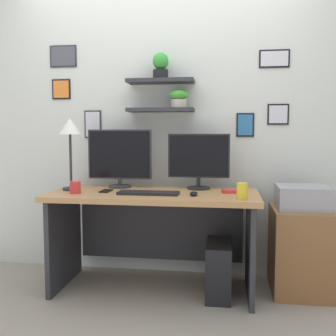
{
  "coord_description": "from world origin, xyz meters",
  "views": [
    {
      "loc": [
        0.53,
        -2.87,
        1.2
      ],
      "look_at": [
        0.1,
        0.05,
        0.93
      ],
      "focal_mm": 42.08,
      "sensor_mm": 36.0,
      "label": 1
    }
  ],
  "objects_px": {
    "keyboard": "(148,193)",
    "computer_tower_right": "(219,269)",
    "printer": "(303,197)",
    "cell_phone": "(106,191)",
    "desk_lamp": "(70,133)",
    "monitor_right": "(199,159)",
    "computer_mouse": "(194,194)",
    "scissors_tray": "(230,191)",
    "coffee_mug": "(75,187)",
    "monitor_left": "(120,157)",
    "drawer_cabinet": "(301,250)",
    "desk": "(155,219)",
    "water_cup": "(242,191)"
  },
  "relations": [
    {
      "from": "monitor_left",
      "to": "cell_phone",
      "type": "relative_size",
      "value": 3.73
    },
    {
      "from": "monitor_right",
      "to": "computer_mouse",
      "type": "distance_m",
      "value": 0.41
    },
    {
      "from": "monitor_right",
      "to": "coffee_mug",
      "type": "relative_size",
      "value": 5.37
    },
    {
      "from": "computer_mouse",
      "to": "water_cup",
      "type": "relative_size",
      "value": 0.82
    },
    {
      "from": "monitor_left",
      "to": "water_cup",
      "type": "relative_size",
      "value": 4.75
    },
    {
      "from": "cell_phone",
      "to": "computer_mouse",
      "type": "bearing_deg",
      "value": -7.15
    },
    {
      "from": "keyboard",
      "to": "coffee_mug",
      "type": "relative_size",
      "value": 4.89
    },
    {
      "from": "computer_mouse",
      "to": "printer",
      "type": "distance_m",
      "value": 0.83
    },
    {
      "from": "monitor_right",
      "to": "computer_mouse",
      "type": "xyz_separation_m",
      "value": [
        -0.01,
        -0.34,
        -0.22
      ]
    },
    {
      "from": "water_cup",
      "to": "desk",
      "type": "bearing_deg",
      "value": 157.05
    },
    {
      "from": "cell_phone",
      "to": "computer_tower_right",
      "type": "height_order",
      "value": "cell_phone"
    },
    {
      "from": "cell_phone",
      "to": "monitor_right",
      "type": "bearing_deg",
      "value": 20.87
    },
    {
      "from": "drawer_cabinet",
      "to": "computer_mouse",
      "type": "bearing_deg",
      "value": -162.52
    },
    {
      "from": "desk",
      "to": "cell_phone",
      "type": "height_order",
      "value": "cell_phone"
    },
    {
      "from": "drawer_cabinet",
      "to": "printer",
      "type": "height_order",
      "value": "printer"
    },
    {
      "from": "monitor_right",
      "to": "drawer_cabinet",
      "type": "distance_m",
      "value": 1.03
    },
    {
      "from": "cell_phone",
      "to": "printer",
      "type": "bearing_deg",
      "value": 7.22
    },
    {
      "from": "cell_phone",
      "to": "scissors_tray",
      "type": "xyz_separation_m",
      "value": [
        0.93,
        0.06,
        0.01
      ]
    },
    {
      "from": "computer_mouse",
      "to": "computer_tower_right",
      "type": "xyz_separation_m",
      "value": [
        0.18,
        0.08,
        -0.57
      ]
    },
    {
      "from": "coffee_mug",
      "to": "drawer_cabinet",
      "type": "height_order",
      "value": "coffee_mug"
    },
    {
      "from": "computer_mouse",
      "to": "drawer_cabinet",
      "type": "relative_size",
      "value": 0.14
    },
    {
      "from": "keyboard",
      "to": "scissors_tray",
      "type": "bearing_deg",
      "value": 14.12
    },
    {
      "from": "keyboard",
      "to": "cell_phone",
      "type": "xyz_separation_m",
      "value": [
        -0.34,
        0.08,
        -0.01
      ]
    },
    {
      "from": "monitor_left",
      "to": "scissors_tray",
      "type": "bearing_deg",
      "value": -11.3
    },
    {
      "from": "computer_mouse",
      "to": "cell_phone",
      "type": "height_order",
      "value": "computer_mouse"
    },
    {
      "from": "scissors_tray",
      "to": "printer",
      "type": "distance_m",
      "value": 0.54
    },
    {
      "from": "keyboard",
      "to": "monitor_right",
      "type": "bearing_deg",
      "value": 43.67
    },
    {
      "from": "monitor_right",
      "to": "water_cup",
      "type": "distance_m",
      "value": 0.57
    },
    {
      "from": "monitor_left",
      "to": "computer_tower_right",
      "type": "distance_m",
      "value": 1.17
    },
    {
      "from": "monitor_right",
      "to": "water_cup",
      "type": "relative_size",
      "value": 4.39
    },
    {
      "from": "printer",
      "to": "keyboard",
      "type": "bearing_deg",
      "value": -168.37
    },
    {
      "from": "monitor_right",
      "to": "coffee_mug",
      "type": "height_order",
      "value": "monitor_right"
    },
    {
      "from": "keyboard",
      "to": "computer_tower_right",
      "type": "relative_size",
      "value": 1.1
    },
    {
      "from": "monitor_right",
      "to": "desk_lamp",
      "type": "bearing_deg",
      "value": -168.42
    },
    {
      "from": "cell_phone",
      "to": "coffee_mug",
      "type": "bearing_deg",
      "value": -146.67
    },
    {
      "from": "desk",
      "to": "monitor_left",
      "type": "relative_size",
      "value": 2.97
    },
    {
      "from": "keyboard",
      "to": "drawer_cabinet",
      "type": "distance_m",
      "value": 1.23
    },
    {
      "from": "monitor_right",
      "to": "cell_phone",
      "type": "relative_size",
      "value": 3.45
    },
    {
      "from": "cell_phone",
      "to": "water_cup",
      "type": "distance_m",
      "value": 1.02
    },
    {
      "from": "monitor_left",
      "to": "printer",
      "type": "distance_m",
      "value": 1.45
    },
    {
      "from": "keyboard",
      "to": "desk_lamp",
      "type": "height_order",
      "value": "desk_lamp"
    },
    {
      "from": "keyboard",
      "to": "scissors_tray",
      "type": "relative_size",
      "value": 3.67
    },
    {
      "from": "keyboard",
      "to": "desk_lamp",
      "type": "bearing_deg",
      "value": 168.89
    },
    {
      "from": "desk",
      "to": "monitor_left",
      "type": "height_order",
      "value": "monitor_left"
    },
    {
      "from": "computer_mouse",
      "to": "scissors_tray",
      "type": "bearing_deg",
      "value": 32.86
    },
    {
      "from": "monitor_right",
      "to": "water_cup",
      "type": "height_order",
      "value": "monitor_right"
    },
    {
      "from": "scissors_tray",
      "to": "monitor_left",
      "type": "bearing_deg",
      "value": 168.7
    },
    {
      "from": "cell_phone",
      "to": "computer_tower_right",
      "type": "distance_m",
      "value": 1.02
    },
    {
      "from": "computer_mouse",
      "to": "water_cup",
      "type": "bearing_deg",
      "value": -15.53
    },
    {
      "from": "monitor_right",
      "to": "printer",
      "type": "xyz_separation_m",
      "value": [
        0.78,
        -0.09,
        -0.27
      ]
    }
  ]
}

